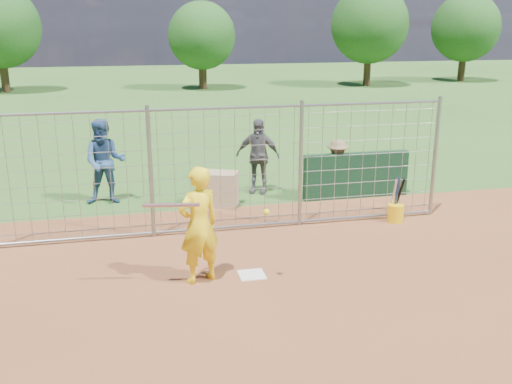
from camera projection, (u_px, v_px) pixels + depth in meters
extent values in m
plane|color=#2D591E|center=(249.00, 271.00, 9.73)|extent=(100.00, 100.00, 0.00)
plane|color=brown|center=(301.00, 370.00, 6.93)|extent=(18.00, 18.00, 0.00)
cube|color=silver|center=(252.00, 275.00, 9.54)|extent=(0.43, 0.43, 0.02)
cube|color=#11381E|center=(356.00, 175.00, 13.66)|extent=(2.60, 0.20, 1.10)
imported|color=yellow|center=(199.00, 225.00, 9.08)|extent=(0.83, 0.69, 1.93)
imported|color=#294C7C|center=(105.00, 162.00, 13.11)|extent=(1.04, 0.85, 1.98)
imported|color=#505054|center=(258.00, 156.00, 13.99)|extent=(1.18, 0.88, 1.86)
imported|color=#7C6244|center=(337.00, 169.00, 13.65)|extent=(0.95, 0.59, 1.42)
cube|color=tan|center=(220.00, 189.00, 13.07)|extent=(0.95, 0.81, 0.80)
cylinder|color=silver|center=(171.00, 205.00, 8.57)|extent=(0.86, 0.21, 0.06)
sphere|color=yellow|center=(266.00, 212.00, 8.89)|extent=(0.10, 0.10, 0.10)
cylinder|color=yellow|center=(396.00, 213.00, 12.07)|extent=(0.34, 0.34, 0.38)
cylinder|color=silver|center=(393.00, 197.00, 12.00)|extent=(0.06, 0.24, 0.84)
cylinder|color=navy|center=(397.00, 196.00, 12.02)|extent=(0.09, 0.15, 0.85)
cylinder|color=black|center=(399.00, 196.00, 12.03)|extent=(0.13, 0.33, 0.82)
cylinder|color=gray|center=(151.00, 173.00, 10.91)|extent=(0.08, 0.08, 2.60)
cylinder|color=gray|center=(301.00, 165.00, 11.55)|extent=(0.08, 0.08, 2.60)
cylinder|color=gray|center=(435.00, 157.00, 12.19)|extent=(0.08, 0.08, 2.60)
cylinder|color=gray|center=(227.00, 108.00, 10.89)|extent=(9.00, 0.05, 0.05)
cylinder|color=gray|center=(229.00, 227.00, 11.58)|extent=(9.00, 0.05, 0.05)
cube|color=gray|center=(228.00, 171.00, 11.25)|extent=(9.00, 0.02, 2.50)
cylinder|color=#3F2B19|center=(4.00, 71.00, 34.57)|extent=(0.50, 0.50, 2.52)
cylinder|color=#3F2B19|center=(203.00, 72.00, 36.24)|extent=(0.50, 0.50, 2.16)
sphere|color=#26561E|center=(202.00, 36.00, 35.60)|extent=(4.20, 4.20, 4.20)
cylinder|color=#3F2B19|center=(367.00, 66.00, 38.04)|extent=(0.50, 0.50, 2.59)
sphere|color=#26561E|center=(370.00, 25.00, 37.29)|extent=(5.04, 5.04, 5.04)
cylinder|color=#3F2B19|center=(462.00, 64.00, 41.17)|extent=(0.50, 0.50, 2.45)
sphere|color=#26561E|center=(466.00, 28.00, 40.45)|extent=(4.76, 4.76, 4.76)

